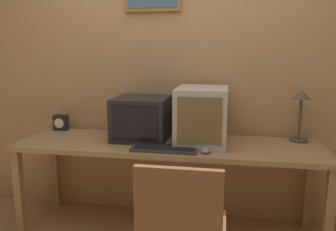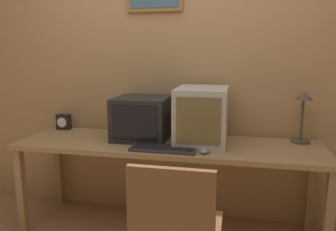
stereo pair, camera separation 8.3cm
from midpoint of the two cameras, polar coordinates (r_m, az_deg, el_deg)
name	(u,v)px [view 2 (the right image)]	position (r m, az deg, el deg)	size (l,w,h in m)	color
wall_back	(177,63)	(2.74, 2.52, 9.08)	(8.00, 0.08, 2.60)	tan
desk	(168,152)	(2.48, 0.96, -6.33)	(2.26, 0.63, 0.73)	#99754C
monitor_left	(142,118)	(2.55, -3.56, -0.41)	(0.41, 0.42, 0.33)	black
monitor_right	(202,116)	(2.42, 6.90, -0.04)	(0.37, 0.48, 0.41)	#B7B2A8
keyboard_main	(163,149)	(2.27, 0.25, -5.78)	(0.45, 0.17, 0.03)	#333338
mouse_near_keyboard	(204,151)	(2.22, 7.41, -6.09)	(0.06, 0.10, 0.03)	gray
desk_clock	(64,122)	(3.00, -16.96, -1.05)	(0.12, 0.07, 0.13)	black
desk_lamp	(303,107)	(2.62, 23.28, 1.40)	(0.14, 0.14, 0.38)	#4C4233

